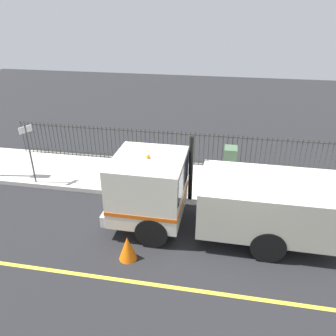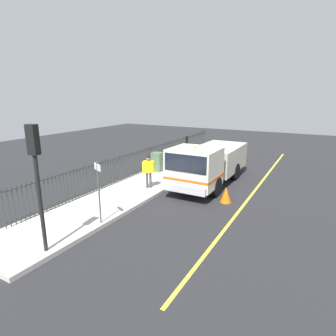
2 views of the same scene
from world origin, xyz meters
TOP-DOWN VIEW (x-y plane):
  - ground_plane at (0.00, 0.00)m, footprint 49.02×49.02m
  - sidewalk_slab at (3.10, 0.00)m, footprint 2.96×22.28m
  - lane_marking at (-2.34, 0.00)m, footprint 0.12×20.06m
  - work_truck at (0.16, 0.83)m, footprint 2.34×6.75m
  - worker_standing at (2.44, 3.14)m, footprint 0.52×0.47m
  - iron_fence at (4.40, -0.00)m, footprint 0.04×18.98m
  - utility_cabinet at (3.74, 0.15)m, footprint 0.63×0.49m
  - traffic_cone at (-1.51, 2.79)m, footprint 0.50×0.50m
  - street_sign at (1.78, 7.47)m, footprint 0.46×0.24m

SIDE VIEW (x-z plane):
  - ground_plane at x=0.00m, z-range 0.00..0.00m
  - lane_marking at x=-2.34m, z-range 0.00..0.01m
  - sidewalk_slab at x=3.10m, z-range 0.00..0.17m
  - traffic_cone at x=-1.51m, z-range 0.00..0.72m
  - utility_cabinet at x=3.74m, z-range 0.17..1.34m
  - iron_fence at x=4.40m, z-range 0.17..1.65m
  - worker_standing at x=2.44m, z-range 0.36..2.07m
  - work_truck at x=0.16m, z-range -0.04..2.65m
  - street_sign at x=1.78m, z-range 0.46..2.80m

